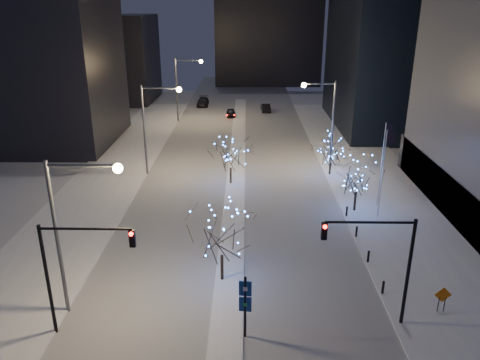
{
  "coord_description": "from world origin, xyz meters",
  "views": [
    {
      "loc": [
        1.14,
        -22.37,
        18.18
      ],
      "look_at": [
        0.65,
        12.21,
        5.0
      ],
      "focal_mm": 35.0,
      "sensor_mm": 36.0,
      "label": 1
    }
  ],
  "objects_px": {
    "holiday_tree_median_near": "(221,234)",
    "car_near": "(231,113)",
    "street_lamp_w_near": "(72,218)",
    "holiday_tree_plaza_far": "(331,150)",
    "construction_sign": "(443,297)",
    "wayfinding_sign": "(245,301)",
    "street_lamp_w_far": "(183,81)",
    "street_lamp_east": "(325,113)",
    "traffic_signal_west": "(73,262)",
    "traffic_signal_east": "(383,255)",
    "holiday_tree_plaza_near": "(357,177)",
    "street_lamp_w_mid": "(153,118)",
    "car_far": "(203,102)",
    "car_mid": "(266,107)",
    "holiday_tree_median_far": "(231,154)"
  },
  "relations": [
    {
      "from": "holiday_tree_median_near",
      "to": "wayfinding_sign",
      "type": "relative_size",
      "value": 1.37
    },
    {
      "from": "car_far",
      "to": "traffic_signal_west",
      "type": "bearing_deg",
      "value": -92.1
    },
    {
      "from": "street_lamp_w_near",
      "to": "street_lamp_w_far",
      "type": "bearing_deg",
      "value": 90.0
    },
    {
      "from": "street_lamp_w_near",
      "to": "holiday_tree_plaza_far",
      "type": "bearing_deg",
      "value": 52.13
    },
    {
      "from": "street_lamp_w_near",
      "to": "holiday_tree_median_near",
      "type": "height_order",
      "value": "street_lamp_w_near"
    },
    {
      "from": "street_lamp_w_mid",
      "to": "traffic_signal_east",
      "type": "distance_m",
      "value": 31.6
    },
    {
      "from": "holiday_tree_median_near",
      "to": "car_near",
      "type": "bearing_deg",
      "value": 91.14
    },
    {
      "from": "traffic_signal_east",
      "to": "wayfinding_sign",
      "type": "xyz_separation_m",
      "value": [
        -7.82,
        -1.23,
        -2.29
      ]
    },
    {
      "from": "street_lamp_w_mid",
      "to": "holiday_tree_plaza_near",
      "type": "xyz_separation_m",
      "value": [
        20.11,
        -9.74,
        -3.03
      ]
    },
    {
      "from": "car_near",
      "to": "wayfinding_sign",
      "type": "height_order",
      "value": "wayfinding_sign"
    },
    {
      "from": "traffic_signal_east",
      "to": "car_mid",
      "type": "relative_size",
      "value": 1.65
    },
    {
      "from": "wayfinding_sign",
      "to": "traffic_signal_east",
      "type": "bearing_deg",
      "value": 14.88
    },
    {
      "from": "holiday_tree_median_far",
      "to": "holiday_tree_median_near",
      "type": "bearing_deg",
      "value": -90.0
    },
    {
      "from": "street_lamp_east",
      "to": "car_near",
      "type": "xyz_separation_m",
      "value": [
        -11.58,
        25.68,
        -5.82
      ]
    },
    {
      "from": "traffic_signal_west",
      "to": "wayfinding_sign",
      "type": "relative_size",
      "value": 1.74
    },
    {
      "from": "street_lamp_w_mid",
      "to": "construction_sign",
      "type": "bearing_deg",
      "value": -48.26
    },
    {
      "from": "street_lamp_w_far",
      "to": "traffic_signal_west",
      "type": "distance_m",
      "value": 52.04
    },
    {
      "from": "traffic_signal_east",
      "to": "holiday_tree_plaza_far",
      "type": "relative_size",
      "value": 1.56
    },
    {
      "from": "holiday_tree_plaza_near",
      "to": "traffic_signal_west",
      "type": "bearing_deg",
      "value": -138.65
    },
    {
      "from": "street_lamp_w_mid",
      "to": "holiday_tree_median_far",
      "type": "relative_size",
      "value": 1.93
    },
    {
      "from": "car_mid",
      "to": "holiday_tree_median_near",
      "type": "distance_m",
      "value": 54.45
    },
    {
      "from": "car_mid",
      "to": "street_lamp_w_mid",
      "type": "bearing_deg",
      "value": 63.82
    },
    {
      "from": "street_lamp_w_mid",
      "to": "holiday_tree_median_near",
      "type": "height_order",
      "value": "street_lamp_w_mid"
    },
    {
      "from": "street_lamp_w_far",
      "to": "street_lamp_east",
      "type": "relative_size",
      "value": 1.0
    },
    {
      "from": "traffic_signal_east",
      "to": "holiday_tree_plaza_near",
      "type": "relative_size",
      "value": 1.36
    },
    {
      "from": "street_lamp_w_mid",
      "to": "holiday_tree_median_far",
      "type": "distance_m",
      "value": 9.48
    },
    {
      "from": "holiday_tree_median_near",
      "to": "street_lamp_w_mid",
      "type": "bearing_deg",
      "value": 111.48
    },
    {
      "from": "street_lamp_w_far",
      "to": "holiday_tree_median_far",
      "type": "distance_m",
      "value": 29.36
    },
    {
      "from": "street_lamp_east",
      "to": "traffic_signal_west",
      "type": "distance_m",
      "value": 35.3
    },
    {
      "from": "street_lamp_east",
      "to": "car_mid",
      "type": "distance_m",
      "value": 30.76
    },
    {
      "from": "traffic_signal_east",
      "to": "holiday_tree_median_near",
      "type": "relative_size",
      "value": 1.27
    },
    {
      "from": "car_far",
      "to": "holiday_tree_median_far",
      "type": "xyz_separation_m",
      "value": [
        6.52,
        -40.23,
        2.58
      ]
    },
    {
      "from": "car_near",
      "to": "car_mid",
      "type": "xyz_separation_m",
      "value": [
        6.01,
        4.02,
        0.07
      ]
    },
    {
      "from": "car_mid",
      "to": "holiday_tree_median_near",
      "type": "bearing_deg",
      "value": 80.89
    },
    {
      "from": "street_lamp_w_near",
      "to": "car_near",
      "type": "relative_size",
      "value": 2.71
    },
    {
      "from": "traffic_signal_east",
      "to": "construction_sign",
      "type": "distance_m",
      "value": 5.72
    },
    {
      "from": "street_lamp_w_near",
      "to": "wayfinding_sign",
      "type": "distance_m",
      "value": 11.06
    },
    {
      "from": "street_lamp_w_near",
      "to": "street_lamp_east",
      "type": "relative_size",
      "value": 1.0
    },
    {
      "from": "holiday_tree_plaza_far",
      "to": "street_lamp_w_near",
      "type": "bearing_deg",
      "value": -127.87
    },
    {
      "from": "traffic_signal_west",
      "to": "wayfinding_sign",
      "type": "bearing_deg",
      "value": -1.38
    },
    {
      "from": "street_lamp_east",
      "to": "construction_sign",
      "type": "distance_m",
      "value": 28.57
    },
    {
      "from": "holiday_tree_median_near",
      "to": "car_far",
      "type": "bearing_deg",
      "value": 96.33
    },
    {
      "from": "car_near",
      "to": "construction_sign",
      "type": "height_order",
      "value": "construction_sign"
    },
    {
      "from": "holiday_tree_median_near",
      "to": "street_lamp_w_far",
      "type": "bearing_deg",
      "value": 100.3
    },
    {
      "from": "wayfinding_sign",
      "to": "construction_sign",
      "type": "xyz_separation_m",
      "value": [
        12.16,
        2.34,
        -1.27
      ]
    },
    {
      "from": "street_lamp_w_far",
      "to": "car_near",
      "type": "relative_size",
      "value": 2.71
    },
    {
      "from": "traffic_signal_west",
      "to": "car_far",
      "type": "relative_size",
      "value": 1.35
    },
    {
      "from": "traffic_signal_west",
      "to": "holiday_tree_median_near",
      "type": "height_order",
      "value": "traffic_signal_west"
    },
    {
      "from": "holiday_tree_plaza_far",
      "to": "wayfinding_sign",
      "type": "relative_size",
      "value": 1.12
    },
    {
      "from": "traffic_signal_west",
      "to": "car_mid",
      "type": "xyz_separation_m",
      "value": [
        12.95,
        59.71,
        -4.06
      ]
    }
  ]
}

